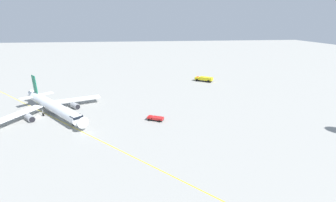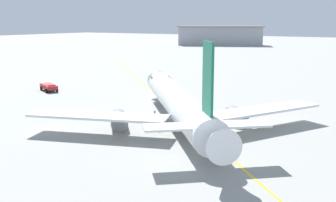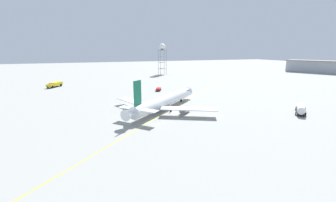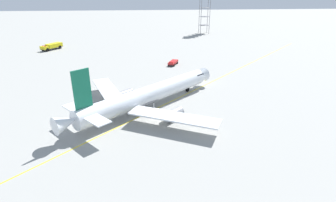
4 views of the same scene
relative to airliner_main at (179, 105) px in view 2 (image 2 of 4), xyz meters
The scene contains 5 objects.
ground_plane 6.24m from the airliner_main, 153.84° to the right, with size 600.00×600.00×0.00m, color gray.
airliner_main is the anchor object (origin of this frame).
ops_pickup_truck 35.77m from the airliner_main, 15.67° to the right, with size 5.58×4.03×1.41m.
terminal_shed 176.33m from the airliner_main, 67.09° to the right, with size 47.97×32.75×10.28m.
taxiway_centreline 3.26m from the airliner_main, 139.63° to the right, with size 137.27×137.63×0.01m.
Camera 2 is at (-20.84, 46.87, 13.31)m, focal length 44.00 mm.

